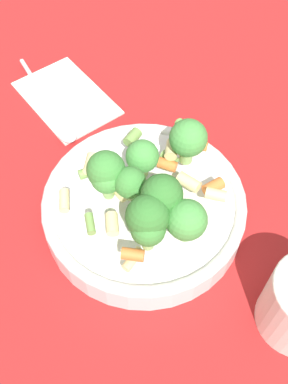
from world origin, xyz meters
TOP-DOWN VIEW (x-y plane):
  - ground_plane at (0.00, 0.00)m, footprint 3.00×3.00m
  - bowl at (0.00, 0.00)m, footprint 0.24×0.24m
  - pasta_salad at (-0.02, -0.01)m, footprint 0.19×0.19m
  - napkin at (0.22, 0.11)m, footprint 0.19×0.18m
  - spoon at (0.18, 0.12)m, footprint 0.18×0.10m

SIDE VIEW (x-z plane):
  - ground_plane at x=0.00m, z-range 0.00..0.00m
  - napkin at x=0.22m, z-range 0.00..0.01m
  - spoon at x=0.18m, z-range 0.01..0.02m
  - bowl at x=0.00m, z-range 0.00..0.05m
  - pasta_salad at x=-0.02m, z-range 0.05..0.13m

